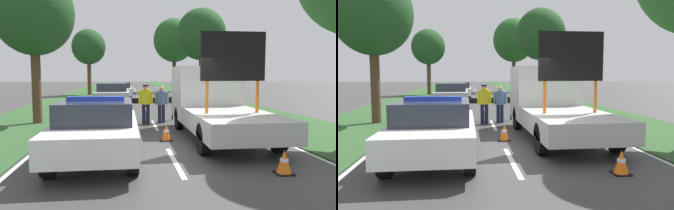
# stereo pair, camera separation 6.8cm
# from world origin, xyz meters

# --- Properties ---
(ground_plane) EXTENTS (160.00, 160.00, 0.00)m
(ground_plane) POSITION_xyz_m (0.00, 0.00, 0.00)
(ground_plane) COLOR #3D3A3A
(lane_markings) EXTENTS (7.23, 58.27, 0.01)m
(lane_markings) POSITION_xyz_m (0.00, 15.56, 0.00)
(lane_markings) COLOR silver
(lane_markings) RESTS_ON ground
(grass_verge_left) EXTENTS (3.78, 120.00, 0.03)m
(grass_verge_left) POSITION_xyz_m (-5.56, 20.00, 0.01)
(grass_verge_left) COLOR #2D5128
(grass_verge_left) RESTS_ON ground
(grass_verge_right) EXTENTS (3.78, 120.00, 0.03)m
(grass_verge_right) POSITION_xyz_m (5.56, 20.00, 0.01)
(grass_verge_right) COLOR #2D5128
(grass_verge_right) RESTS_ON ground
(police_car) EXTENTS (1.91, 4.63, 1.53)m
(police_car) POSITION_xyz_m (-1.83, -0.20, 0.75)
(police_car) COLOR white
(police_car) RESTS_ON ground
(work_truck) EXTENTS (2.25, 6.29, 3.22)m
(work_truck) POSITION_xyz_m (1.83, 2.68, 1.14)
(work_truck) COLOR white
(work_truck) RESTS_ON ground
(road_barrier) EXTENTS (2.58, 0.08, 1.00)m
(road_barrier) POSITION_xyz_m (-0.12, 6.21, 0.81)
(road_barrier) COLOR black
(road_barrier) RESTS_ON ground
(police_officer) EXTENTS (0.59, 0.38, 1.65)m
(police_officer) POSITION_xyz_m (-0.33, 5.23, 0.98)
(police_officer) COLOR #191E38
(police_officer) RESTS_ON ground
(pedestrian_civilian) EXTENTS (0.56, 0.35, 1.55)m
(pedestrian_civilian) POSITION_xyz_m (0.34, 5.46, 0.91)
(pedestrian_civilian) COLOR #191E38
(pedestrian_civilian) RESTS_ON ground
(traffic_cone_near_police) EXTENTS (0.49, 0.49, 0.67)m
(traffic_cone_near_police) POSITION_xyz_m (-2.35, 3.44, 0.33)
(traffic_cone_near_police) COLOR black
(traffic_cone_near_police) RESTS_ON ground
(traffic_cone_centre_front) EXTENTS (0.36, 0.36, 0.50)m
(traffic_cone_centre_front) POSITION_xyz_m (2.10, -1.94, 0.25)
(traffic_cone_centre_front) COLOR black
(traffic_cone_centre_front) RESTS_ON ground
(traffic_cone_near_truck) EXTENTS (0.36, 0.36, 0.51)m
(traffic_cone_near_truck) POSITION_xyz_m (0.09, 1.73, 0.25)
(traffic_cone_near_truck) COLOR black
(traffic_cone_near_truck) RESTS_ON ground
(queued_car_sedan_silver) EXTENTS (1.91, 4.50, 1.52)m
(queued_car_sedan_silver) POSITION_xyz_m (-1.94, 11.58, 0.81)
(queued_car_sedan_silver) COLOR #B2B2B7
(queued_car_sedan_silver) RESTS_ON ground
(queued_car_van_white) EXTENTS (1.85, 4.59, 1.39)m
(queued_car_van_white) POSITION_xyz_m (-1.63, 18.96, 0.75)
(queued_car_van_white) COLOR silver
(queued_car_van_white) RESTS_ON ground
(roadside_tree_near_left) EXTENTS (3.23, 3.23, 6.20)m
(roadside_tree_near_left) POSITION_xyz_m (-4.80, 5.90, 4.47)
(roadside_tree_near_left) COLOR #4C3823
(roadside_tree_near_left) RESTS_ON ground
(roadside_tree_near_right) EXTENTS (4.78, 4.78, 8.45)m
(roadside_tree_near_right) POSITION_xyz_m (4.42, 29.67, 5.91)
(roadside_tree_near_right) COLOR #4C3823
(roadside_tree_near_right) RESTS_ON ground
(roadside_tree_mid_right) EXTENTS (3.23, 3.23, 6.36)m
(roadside_tree_mid_right) POSITION_xyz_m (-4.68, 24.49, 4.63)
(roadside_tree_mid_right) COLOR #4C3823
(roadside_tree_mid_right) RESTS_ON ground
(roadside_tree_far_left) EXTENTS (4.47, 4.47, 8.01)m
(roadside_tree_far_left) POSITION_xyz_m (5.71, 21.39, 5.63)
(roadside_tree_far_left) COLOR #4C3823
(roadside_tree_far_left) RESTS_ON ground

